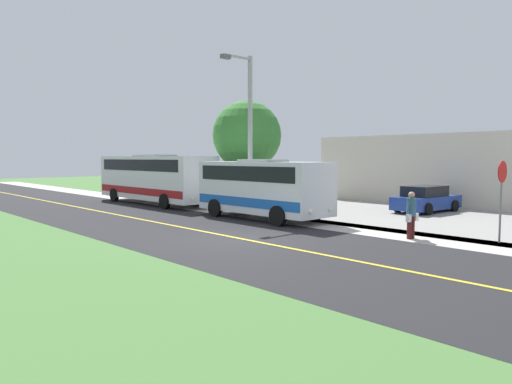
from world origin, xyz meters
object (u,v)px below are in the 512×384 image
Objects in this scene: transit_bus_rear at (155,177)px; stop_sign at (502,187)px; commercial_building at (467,169)px; shuttle_bus_front at (263,186)px; tree_curbside at (247,136)px; street_light_pole at (248,129)px; pedestrian_with_bags at (411,213)px; parked_car_near at (426,199)px.

transit_bus_rear is 20.68m from stop_sign.
shuttle_bus_front is at bearing -8.73° from commercial_building.
stop_sign is at bearing 84.99° from tree_curbside.
street_light_pole is (1.22, -11.86, 2.51)m from stop_sign.
stop_sign is 0.45× the size of tree_curbside.
tree_curbside reaches higher than shuttle_bus_front.
commercial_building is at bearing 166.18° from street_light_pole.
street_light_pole is (-0.38, -1.47, 2.87)m from shuttle_bus_front.
street_light_pole is at bearing -84.12° from stop_sign.
pedestrian_with_bags is at bearing -60.66° from stop_sign.
street_light_pole is 1.28× the size of tree_curbside.
pedestrian_with_bags is 3.13m from stop_sign.
street_light_pole is 0.46× the size of commercial_building.
parked_car_near is at bearing 155.51° from shuttle_bus_front.
transit_bus_rear reaches higher than pedestrian_with_bags.
shuttle_bus_front reaches higher than pedestrian_with_bags.
street_light_pole is 3.90m from tree_curbside.
commercial_building is (-16.90, 2.59, 0.64)m from shuttle_bus_front.
tree_curbside reaches higher than pedestrian_with_bags.
tree_curbside reaches higher than parked_car_near.
transit_bus_rear is at bearing -58.75° from parked_car_near.
pedestrian_with_bags is 0.27× the size of tree_curbside.
parked_car_near is (-8.50, -3.87, -0.25)m from pedestrian_with_bags.
pedestrian_with_bags is (-0.15, 7.81, -0.66)m from shuttle_bus_front.
commercial_building is (-16.52, 4.06, -2.23)m from street_light_pole.
shuttle_bus_front is 3.25m from street_light_pole.
parked_car_near is (-8.27, 5.41, -3.78)m from street_light_pole.
street_light_pole is at bearing -13.82° from commercial_building.
stop_sign is 0.35× the size of street_light_pole.
commercial_building reaches higher than transit_bus_rear.
transit_bus_rear is 18.06m from pedestrian_with_bags.
parked_car_near is 10.79m from tree_curbside.
transit_bus_rear reaches higher than stop_sign.
transit_bus_rear is 3.64× the size of stop_sign.
street_light_pole reaches higher than transit_bus_rear.
pedestrian_with_bags is 0.39× the size of parked_car_near.
tree_curbside is (-1.30, -14.83, 2.33)m from stop_sign.
pedestrian_with_bags is 0.21× the size of street_light_pole.
commercial_building is (-16.85, 12.82, 0.49)m from transit_bus_rear.
pedestrian_with_bags is 17.59m from commercial_building.
transit_bus_rear is at bearing -90.28° from shuttle_bus_front.
stop_sign reaches higher than pedestrian_with_bags.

